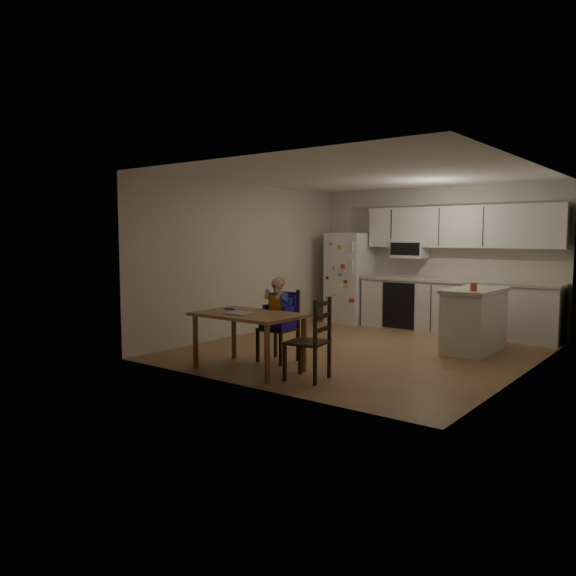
{
  "coord_description": "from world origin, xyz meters",
  "views": [
    {
      "loc": [
        4.05,
        -6.99,
        1.65
      ],
      "look_at": [
        -0.36,
        -1.3,
        0.98
      ],
      "focal_mm": 35.0,
      "sensor_mm": 36.0,
      "label": 1
    }
  ],
  "objects_px": {
    "kitchen_island": "(474,320)",
    "red_cup": "(474,287)",
    "chair_side": "(315,334)",
    "chair_booster": "(280,311)",
    "refrigerator": "(349,278)",
    "dining_table": "(249,321)"
  },
  "relations": [
    {
      "from": "chair_side",
      "to": "chair_booster",
      "type": "bearing_deg",
      "value": -129.66
    },
    {
      "from": "red_cup",
      "to": "chair_booster",
      "type": "height_order",
      "value": "chair_booster"
    },
    {
      "from": "kitchen_island",
      "to": "dining_table",
      "type": "relative_size",
      "value": 0.93
    },
    {
      "from": "refrigerator",
      "to": "dining_table",
      "type": "relative_size",
      "value": 1.29
    },
    {
      "from": "refrigerator",
      "to": "red_cup",
      "type": "xyz_separation_m",
      "value": [
        2.95,
        -1.6,
        0.11
      ]
    },
    {
      "from": "dining_table",
      "to": "chair_side",
      "type": "height_order",
      "value": "chair_side"
    },
    {
      "from": "kitchen_island",
      "to": "chair_side",
      "type": "xyz_separation_m",
      "value": [
        -0.86,
        -2.75,
        0.08
      ]
    },
    {
      "from": "red_cup",
      "to": "chair_booster",
      "type": "relative_size",
      "value": 0.1
    },
    {
      "from": "kitchen_island",
      "to": "red_cup",
      "type": "relative_size",
      "value": 10.97
    },
    {
      "from": "refrigerator",
      "to": "dining_table",
      "type": "bearing_deg",
      "value": -75.51
    },
    {
      "from": "refrigerator",
      "to": "chair_booster",
      "type": "xyz_separation_m",
      "value": [
        1.04,
        -3.43,
        -0.18
      ]
    },
    {
      "from": "refrigerator",
      "to": "kitchen_island",
      "type": "xyz_separation_m",
      "value": [
        2.85,
        -1.24,
        -0.4
      ]
    },
    {
      "from": "red_cup",
      "to": "chair_side",
      "type": "distance_m",
      "value": 2.6
    },
    {
      "from": "kitchen_island",
      "to": "red_cup",
      "type": "distance_m",
      "value": 0.63
    },
    {
      "from": "kitchen_island",
      "to": "chair_booster",
      "type": "distance_m",
      "value": 2.85
    },
    {
      "from": "kitchen_island",
      "to": "red_cup",
      "type": "xyz_separation_m",
      "value": [
        0.1,
        -0.36,
        0.5
      ]
    },
    {
      "from": "refrigerator",
      "to": "red_cup",
      "type": "height_order",
      "value": "refrigerator"
    },
    {
      "from": "dining_table",
      "to": "refrigerator",
      "type": "bearing_deg",
      "value": 104.49
    },
    {
      "from": "refrigerator",
      "to": "chair_booster",
      "type": "bearing_deg",
      "value": -73.06
    },
    {
      "from": "red_cup",
      "to": "chair_booster",
      "type": "xyz_separation_m",
      "value": [
        -1.91,
        -1.83,
        -0.29
      ]
    },
    {
      "from": "refrigerator",
      "to": "red_cup",
      "type": "relative_size",
      "value": 15.25
    },
    {
      "from": "refrigerator",
      "to": "chair_side",
      "type": "relative_size",
      "value": 1.79
    }
  ]
}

